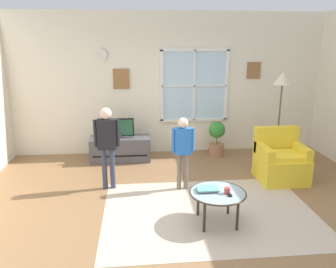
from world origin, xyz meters
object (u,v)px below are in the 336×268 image
Objects in this scene: coffee_table at (218,194)px; book_stack at (207,189)px; person_black_shirt at (107,139)px; armchair at (280,161)px; person_blue_shirt at (183,145)px; tv_stand at (120,149)px; potted_plant_by_window at (217,138)px; floor_lamp at (282,88)px; cup at (227,191)px; television at (120,128)px; remote_near_books at (229,194)px.

book_stack is (-0.13, 0.05, 0.05)m from coffee_table.
coffee_table is at bearing -39.55° from person_black_shirt.
coffee_table is 1.96m from person_black_shirt.
person_blue_shirt reaches higher than armchair.
armchair is 0.74× the size of person_blue_shirt.
tv_stand is 1.97m from potted_plant_by_window.
potted_plant_by_window is at bearing 146.93° from floor_lamp.
cup is at bearing -26.57° from coffee_table.
television is 0.42× the size of person_black_shirt.
coffee_table is 1.17m from person_blue_shirt.
book_stack is at bearing 150.82° from remote_near_books.
coffee_table is (-1.41, -1.31, 0.08)m from armchair.
armchair is (2.75, -1.22, -0.35)m from television.
tv_stand is 4.24× the size of book_stack.
tv_stand is at bearing 119.17° from remote_near_books.
potted_plant_by_window is (1.96, 0.09, -0.29)m from television.
floor_lamp reaches higher than cup.
cup is (-1.30, -1.36, 0.15)m from armchair.
armchair reaches higher than remote_near_books.
person_black_shirt is (-1.48, 1.22, 0.43)m from coffee_table.
coffee_table is at bearing -137.10° from armchair.
person_blue_shirt is at bearing 110.03° from remote_near_books.
book_stack is 0.21× the size of person_black_shirt.
television is 0.64× the size of armchair.
floor_lamp reaches higher than book_stack.
floor_lamp is at bearing 54.01° from remote_near_books.
armchair is 0.66× the size of person_black_shirt.
book_stack is at bearing -80.12° from person_blue_shirt.
television is 2.97m from cup.
armchair is at bearing 39.39° from book_stack.
person_black_shirt is (-1.17, 0.14, 0.10)m from person_blue_shirt.
tv_stand is at bearing 116.09° from book_stack.
armchair is 1.93m from coffee_table.
floor_lamp is (1.74, 1.92, 1.02)m from book_stack.
person_blue_shirt is (-0.18, 1.03, 0.28)m from book_stack.
person_blue_shirt is at bearing -54.48° from tv_stand.
remote_near_books is (1.46, -2.62, 0.21)m from tv_stand.
tv_stand is 0.99× the size of person_blue_shirt.
remote_near_books is 0.19× the size of potted_plant_by_window.
television is 1.78m from person_blue_shirt.
potted_plant_by_window reaches higher than tv_stand.
coffee_table is 0.16m from remote_near_books.
armchair reaches higher than cup.
floor_lamp reaches higher than coffee_table.
potted_plant_by_window is at bearing 79.23° from cup.
floor_lamp is (1.51, 2.02, 1.00)m from cup.
television reaches higher than remote_near_books.
tv_stand is at bearing 169.15° from floor_lamp.
cup reaches higher than coffee_table.
tv_stand is 1.58× the size of coffee_table.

